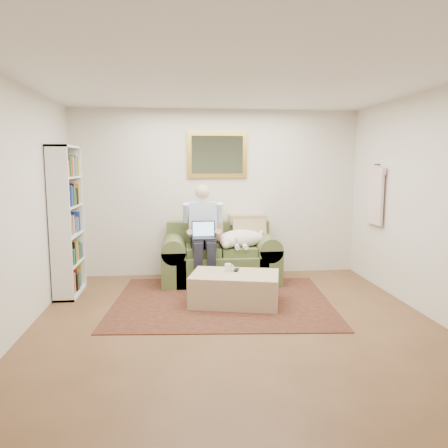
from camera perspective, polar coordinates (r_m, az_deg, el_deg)
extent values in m
cube|color=brown|center=(4.76, 1.88, -13.86)|extent=(4.50, 5.00, 0.01)
cube|color=white|center=(4.50, 2.04, 18.59)|extent=(4.50, 5.00, 0.01)
cube|color=silver|center=(6.92, -0.95, 4.06)|extent=(4.50, 0.01, 2.60)
cube|color=silver|center=(4.69, -26.38, 1.39)|extent=(0.01, 5.00, 2.60)
cube|color=silver|center=(5.26, 27.05, 1.96)|extent=(0.01, 5.00, 2.60)
cube|color=#331614|center=(5.72, -0.27, -10.03)|extent=(2.93, 2.43, 0.01)
cube|color=#546334|center=(6.59, -0.47, -5.71)|extent=(1.32, 0.84, 0.43)
cube|color=#546334|center=(6.86, -0.78, -1.47)|extent=(1.59, 0.18, 0.44)
cube|color=#546334|center=(6.54, -6.55, -5.39)|extent=(0.35, 0.84, 0.88)
cube|color=#546334|center=(6.68, 5.48, -5.11)|extent=(0.35, 0.84, 0.88)
cube|color=#546334|center=(6.46, -2.73, -3.49)|extent=(0.50, 0.57, 0.12)
cube|color=#546334|center=(6.51, 1.85, -3.40)|extent=(0.50, 0.57, 0.12)
cube|color=black|center=(6.23, -2.64, -1.87)|extent=(0.34, 0.23, 0.02)
cube|color=black|center=(6.32, -2.71, -0.64)|extent=(0.34, 0.06, 0.23)
cube|color=#99BFF2|center=(6.32, -2.70, -0.65)|extent=(0.31, 0.05, 0.20)
cube|color=#CEAA89|center=(5.57, 1.43, -8.45)|extent=(1.22, 0.93, 0.39)
cylinder|color=white|center=(5.61, 0.52, -5.71)|extent=(0.08, 0.08, 0.10)
cube|color=black|center=(5.66, 1.63, -6.01)|extent=(0.09, 0.16, 0.02)
cube|color=gold|center=(6.88, -0.89, 9.03)|extent=(0.94, 0.04, 0.72)
cube|color=gray|center=(6.86, -0.87, 9.04)|extent=(0.80, 0.01, 0.58)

